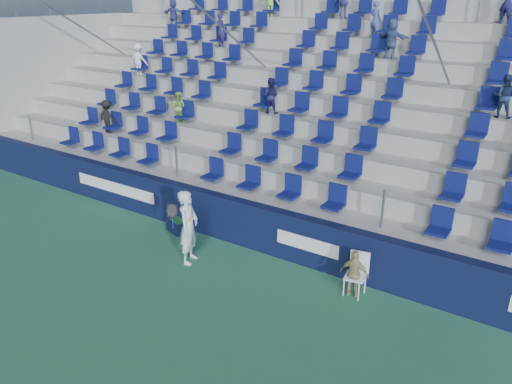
{
  "coord_description": "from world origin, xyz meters",
  "views": [
    {
      "loc": [
        6.19,
        -6.25,
        6.06
      ],
      "look_at": [
        0.2,
        2.8,
        1.7
      ],
      "focal_mm": 35.0,
      "sensor_mm": 36.0,
      "label": 1
    }
  ],
  "objects": [
    {
      "name": "ground",
      "position": [
        0.0,
        0.0,
        0.0
      ],
      "size": [
        70.0,
        70.0,
        0.0
      ],
      "primitive_type": "plane",
      "color": "#2E6D4D",
      "rests_on": "ground"
    },
    {
      "name": "sponsor_wall",
      "position": [
        0.0,
        3.15,
        0.6
      ],
      "size": [
        24.0,
        0.32,
        1.2
      ],
      "color": "#0E1435",
      "rests_on": "ground"
    },
    {
      "name": "grandstand",
      "position": [
        -0.01,
        8.24,
        2.14
      ],
      "size": [
        24.0,
        8.17,
        6.63
      ],
      "color": "#9E9E99",
      "rests_on": "ground"
    },
    {
      "name": "tennis_player",
      "position": [
        -0.99,
        1.7,
        0.92
      ],
      "size": [
        0.71,
        0.77,
        1.83
      ],
      "color": "silver",
      "rests_on": "ground"
    },
    {
      "name": "line_judge_chair",
      "position": [
        2.89,
        2.65,
        0.55
      ],
      "size": [
        0.49,
        0.51,
        0.96
      ],
      "color": "white",
      "rests_on": "ground"
    },
    {
      "name": "line_judge",
      "position": [
        2.89,
        2.5,
        0.54
      ],
      "size": [
        0.65,
        0.32,
        1.07
      ],
      "primitive_type": "imported",
      "rotation": [
        0.0,
        0.0,
        3.23
      ],
      "color": "tan",
      "rests_on": "ground"
    },
    {
      "name": "ball_bin",
      "position": [
        -2.32,
        2.75,
        0.18
      ],
      "size": [
        0.7,
        0.57,
        0.34
      ],
      "color": "#0F1738",
      "rests_on": "ground"
    }
  ]
}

